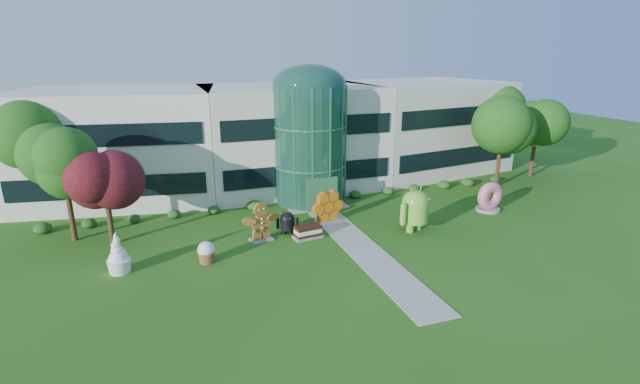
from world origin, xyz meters
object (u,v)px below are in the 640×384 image
object	(u,v)px
android_green	(415,207)
donut	(489,196)
android_black	(287,221)
gingerbread	(261,221)

from	to	relation	value
android_green	donut	size ratio (longest dim) A/B	1.45
android_black	donut	distance (m)	16.67
gingerbread	android_green	bearing A→B (deg)	-22.73
android_green	donut	world-z (taller)	android_green
donut	gingerbread	xyz separation A→B (m)	(-18.66, 0.17, 0.14)
android_black	gingerbread	world-z (taller)	gingerbread
donut	gingerbread	world-z (taller)	gingerbread
android_green	gingerbread	xyz separation A→B (m)	(-10.77, 1.96, -0.42)
android_black	donut	size ratio (longest dim) A/B	0.77
android_black	gingerbread	xyz separation A→B (m)	(-2.00, -0.48, 0.42)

